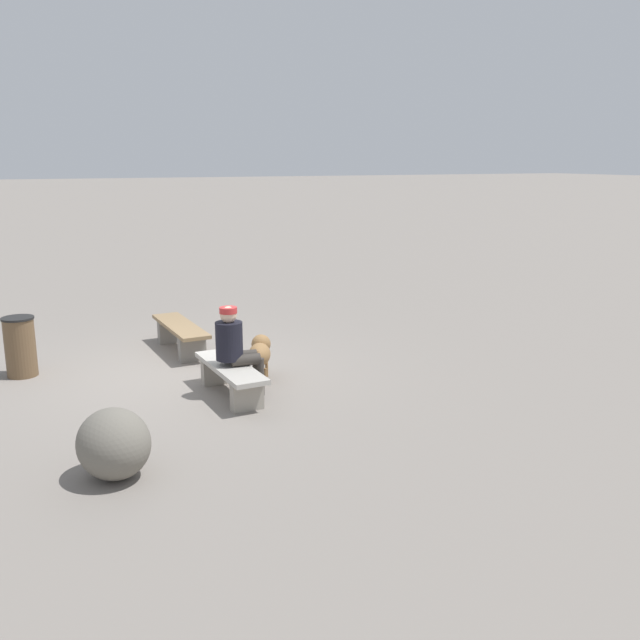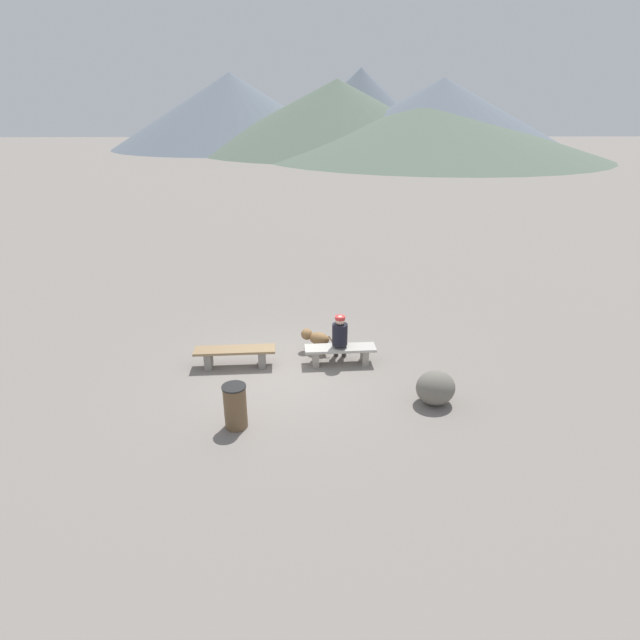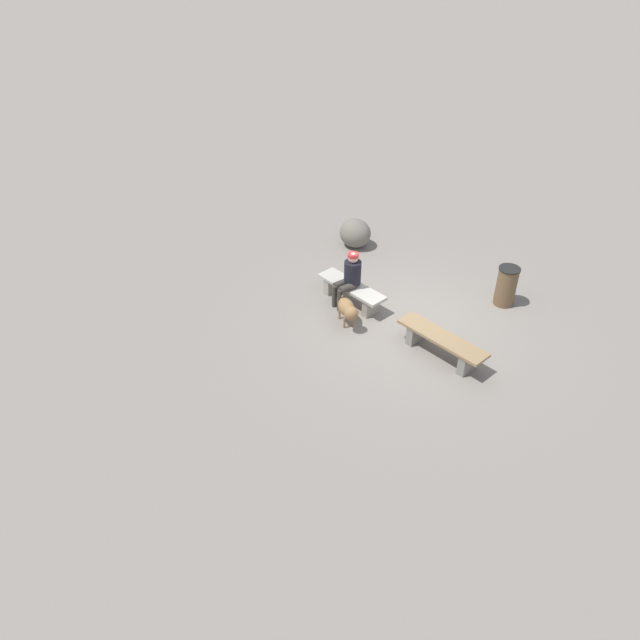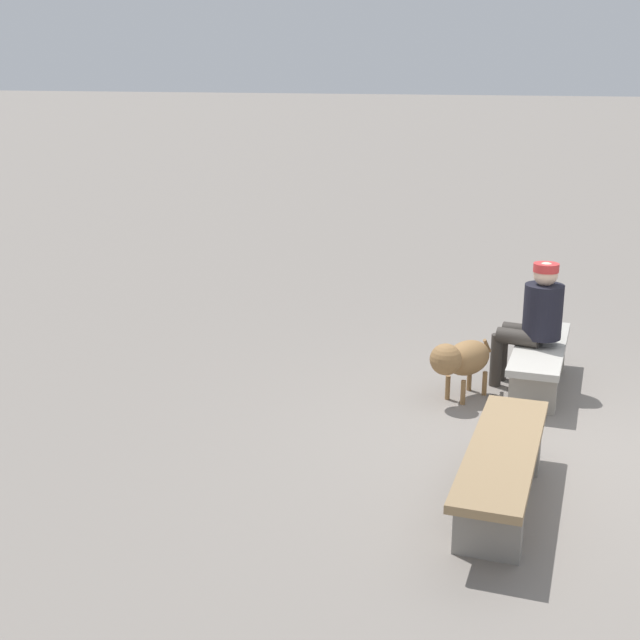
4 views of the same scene
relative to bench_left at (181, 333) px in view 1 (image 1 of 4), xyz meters
name	(u,v)px [view 1 (image 1 of 4)]	position (x,y,z in m)	size (l,w,h in m)	color
ground	(177,375)	(1.15, -0.35, -0.34)	(210.00, 210.00, 0.06)	gray
bench_left	(181,333)	(0.00, 0.00, 0.00)	(1.87, 0.54, 0.45)	gray
bench_right	(231,375)	(2.43, 0.09, -0.01)	(1.66, 0.53, 0.43)	gray
seated_person	(235,344)	(2.42, 0.16, 0.40)	(0.39, 0.62, 1.21)	black
dog	(260,352)	(1.86, 0.70, 0.08)	(0.77, 0.52, 0.58)	olive
trash_bin	(20,347)	(0.33, -2.39, 0.13)	(0.45, 0.45, 0.87)	brown
boulder	(114,444)	(4.24, -1.67, 0.04)	(0.79, 0.71, 0.70)	#6B665B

